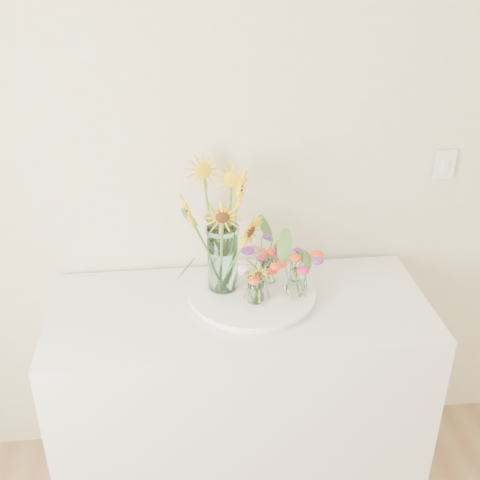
{
  "coord_description": "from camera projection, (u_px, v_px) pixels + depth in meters",
  "views": [
    {
      "loc": [
        -0.5,
        0.1,
        2.15
      ],
      "look_at": [
        -0.29,
        1.97,
        1.15
      ],
      "focal_mm": 45.0,
      "sensor_mm": 36.0,
      "label": 1
    }
  ],
  "objects": [
    {
      "name": "sunflower_bouquet",
      "position": [
        222.0,
        229.0,
        2.15
      ],
      "size": [
        0.76,
        0.76,
        0.5
      ],
      "primitive_type": null,
      "rotation": [
        0.0,
        0.0,
        0.37
      ],
      "color": "#E2B104",
      "rests_on": "tray"
    },
    {
      "name": "small_vase_b",
      "position": [
        295.0,
        282.0,
        2.2
      ],
      "size": [
        0.08,
        0.08,
        0.11
      ],
      "primitive_type": null,
      "rotation": [
        0.0,
        0.0,
        -0.04
      ],
      "color": "white",
      "rests_on": "tray"
    },
    {
      "name": "tray",
      "position": [
        252.0,
        295.0,
        2.25
      ],
      "size": [
        0.45,
        0.45,
        0.02
      ],
      "primitive_type": "cylinder",
      "color": "white",
      "rests_on": "counter"
    },
    {
      "name": "small_vase_c",
      "position": [
        268.0,
        270.0,
        2.29
      ],
      "size": [
        0.06,
        0.06,
        0.1
      ],
      "primitive_type": "cylinder",
      "rotation": [
        0.0,
        0.0,
        -0.03
      ],
      "color": "white",
      "rests_on": "tray"
    },
    {
      "name": "small_vase_a",
      "position": [
        256.0,
        290.0,
        2.16
      ],
      "size": [
        0.06,
        0.06,
        0.1
      ],
      "primitive_type": "cylinder",
      "rotation": [
        0.0,
        0.0,
        0.02
      ],
      "color": "white",
      "rests_on": "tray"
    },
    {
      "name": "mason_jar",
      "position": [
        223.0,
        258.0,
        2.21
      ],
      "size": [
        0.15,
        0.15,
        0.26
      ],
      "primitive_type": "cylinder",
      "rotation": [
        0.0,
        0.0,
        0.37
      ],
      "color": "silver",
      "rests_on": "tray"
    },
    {
      "name": "wildflower_posy_c",
      "position": [
        268.0,
        260.0,
        2.27
      ],
      "size": [
        0.19,
        0.19,
        0.19
      ],
      "primitive_type": null,
      "color": "red",
      "rests_on": "tray"
    },
    {
      "name": "wildflower_posy_b",
      "position": [
        296.0,
        272.0,
        2.18
      ],
      "size": [
        0.21,
        0.21,
        0.2
      ],
      "primitive_type": null,
      "color": "red",
      "rests_on": "tray"
    },
    {
      "name": "counter",
      "position": [
        240.0,
        399.0,
        2.42
      ],
      "size": [
        1.4,
        0.6,
        0.9
      ],
      "primitive_type": "cube",
      "color": "white",
      "rests_on": "ground_plane"
    },
    {
      "name": "wildflower_posy_a",
      "position": [
        256.0,
        279.0,
        2.14
      ],
      "size": [
        0.2,
        0.2,
        0.19
      ],
      "primitive_type": null,
      "color": "red",
      "rests_on": "tray"
    }
  ]
}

